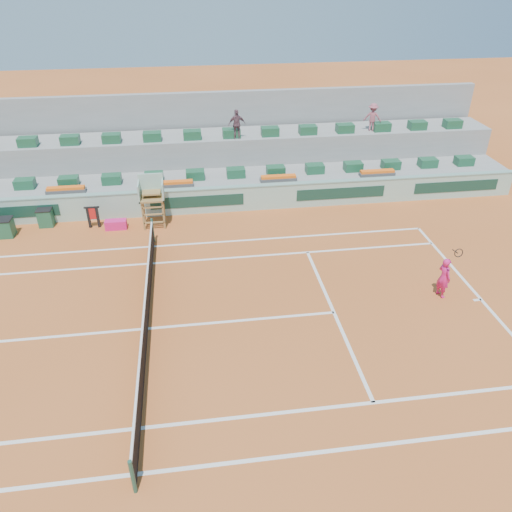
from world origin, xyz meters
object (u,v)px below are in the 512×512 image
at_px(player_bag, 116,225).
at_px(tennis_player, 444,277).
at_px(drink_cooler_a, 46,217).
at_px(umpire_chair, 152,194).

xyz_separation_m(player_bag, tennis_player, (12.25, -6.89, 0.58)).
relative_size(drink_cooler_a, tennis_player, 0.37).
bearing_deg(drink_cooler_a, umpire_chair, -6.82).
xyz_separation_m(umpire_chair, drink_cooler_a, (-4.90, 0.59, -1.12)).
height_order(player_bag, umpire_chair, umpire_chair).
distance_m(player_bag, tennis_player, 14.07).
distance_m(player_bag, drink_cooler_a, 3.26).
xyz_separation_m(umpire_chair, tennis_player, (10.52, -7.03, -0.75)).
relative_size(umpire_chair, drink_cooler_a, 2.86).
distance_m(player_bag, umpire_chair, 2.19).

